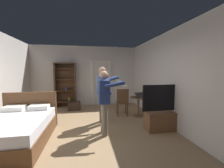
{
  "coord_description": "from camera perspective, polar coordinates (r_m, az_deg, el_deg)",
  "views": [
    {
      "loc": [
        0.07,
        -3.69,
        1.62
      ],
      "look_at": [
        0.8,
        0.4,
        1.24
      ],
      "focal_mm": 22.74,
      "sensor_mm": 36.0,
      "label": 1
    }
  ],
  "objects": [
    {
      "name": "ground_plane",
      "position": [
        4.03,
        -10.8,
        -18.6
      ],
      "size": [
        6.91,
        6.91,
        0.0
      ],
      "primitive_type": "plane",
      "color": "#997A56"
    },
    {
      "name": "wall_back",
      "position": [
        6.9,
        -10.66,
        3.22
      ],
      "size": [
        5.09,
        0.12,
        2.79
      ],
      "primitive_type": "cube",
      "color": "silver",
      "rests_on": "ground_plane"
    },
    {
      "name": "wall_right",
      "position": [
        4.41,
        23.09,
        1.82
      ],
      "size": [
        0.12,
        6.53,
        2.79
      ],
      "primitive_type": "cube",
      "color": "silver",
      "rests_on": "ground_plane"
    },
    {
      "name": "doorway_frame",
      "position": [
        6.86,
        -4.28,
        1.86
      ],
      "size": [
        0.93,
        0.08,
        2.13
      ],
      "color": "white",
      "rests_on": "ground_plane"
    },
    {
      "name": "bed",
      "position": [
        4.07,
        -34.0,
        -14.61
      ],
      "size": [
        1.41,
        2.01,
        1.02
      ],
      "color": "brown",
      "rests_on": "ground_plane"
    },
    {
      "name": "bookshelf",
      "position": [
        6.76,
        -18.2,
        0.18
      ],
      "size": [
        0.93,
        0.32,
        1.98
      ],
      "color": "#4C331E",
      "rests_on": "ground_plane"
    },
    {
      "name": "tv_flatscreen",
      "position": [
        4.24,
        19.85,
        -12.08
      ],
      "size": [
        1.22,
        0.4,
        1.26
      ],
      "color": "brown",
      "rests_on": "ground_plane"
    },
    {
      "name": "side_table",
      "position": [
        5.21,
        10.54,
        -7.65
      ],
      "size": [
        0.62,
        0.62,
        0.7
      ],
      "color": "brown",
      "rests_on": "ground_plane"
    },
    {
      "name": "laptop",
      "position": [
        5.1,
        10.53,
        -4.68
      ],
      "size": [
        0.37,
        0.38,
        0.17
      ],
      "color": "black",
      "rests_on": "side_table"
    },
    {
      "name": "bottle_on_table",
      "position": [
        5.12,
        12.39,
        -4.05
      ],
      "size": [
        0.06,
        0.06,
        0.26
      ],
      "color": "#3A4C1C",
      "rests_on": "side_table"
    },
    {
      "name": "wooden_chair",
      "position": [
        5.17,
        4.19,
        -6.83
      ],
      "size": [
        0.46,
        0.46,
        0.99
      ],
      "color": "brown",
      "rests_on": "ground_plane"
    },
    {
      "name": "person_blue_shirt",
      "position": [
        3.62,
        -3.07,
        -5.75
      ],
      "size": [
        0.67,
        0.55,
        1.63
      ],
      "color": "gray",
      "rests_on": "ground_plane"
    },
    {
      "name": "person_striped_shirt",
      "position": [
        4.41,
        -3.72,
        -2.87
      ],
      "size": [
        0.7,
        0.55,
        1.74
      ],
      "color": "#333338",
      "rests_on": "ground_plane"
    },
    {
      "name": "suitcase_dark",
      "position": [
        6.2,
        -14.94,
        -8.49
      ],
      "size": [
        0.53,
        0.36,
        0.34
      ],
      "primitive_type": "cube",
      "rotation": [
        0.0,
        0.0,
        0.09
      ],
      "color": "black",
      "rests_on": "ground_plane"
    }
  ]
}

